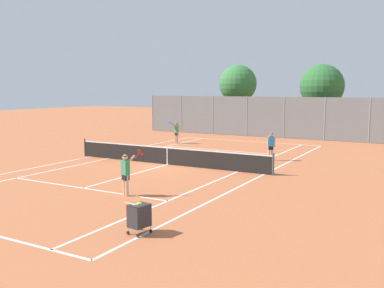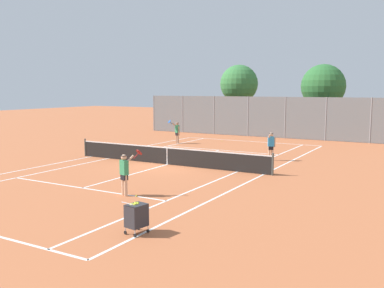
% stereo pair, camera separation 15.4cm
% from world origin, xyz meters
% --- Properties ---
extents(ground_plane, '(120.00, 120.00, 0.00)m').
position_xyz_m(ground_plane, '(0.00, 0.00, 0.00)').
color(ground_plane, '#BC663D').
extents(court_line_markings, '(11.10, 23.90, 0.01)m').
position_xyz_m(court_line_markings, '(0.00, 0.00, 0.00)').
color(court_line_markings, white).
rests_on(court_line_markings, ground).
extents(tennis_net, '(12.00, 0.10, 1.07)m').
position_xyz_m(tennis_net, '(0.00, 0.00, 0.51)').
color(tennis_net, '#474C47').
rests_on(tennis_net, ground).
extents(ball_cart, '(0.58, 0.70, 0.96)m').
position_xyz_m(ball_cart, '(5.35, -9.79, 0.53)').
color(ball_cart, '#2D2D33').
rests_on(ball_cart, ground).
extents(player_near_side, '(0.83, 0.70, 1.77)m').
position_xyz_m(player_near_side, '(2.32, -6.52, 0.93)').
color(player_near_side, '#D8A884').
rests_on(player_near_side, ground).
extents(player_far_left, '(0.87, 0.67, 1.77)m').
position_xyz_m(player_far_left, '(-4.29, 7.94, 0.93)').
color(player_far_left, tan).
rests_on(player_far_left, ground).
extents(player_far_right, '(0.43, 0.57, 1.60)m').
position_xyz_m(player_far_right, '(4.42, 4.06, 0.91)').
color(player_far_right, '#D8A884').
rests_on(player_far_right, ground).
extents(loose_tennis_ball_0, '(0.07, 0.07, 0.07)m').
position_xyz_m(loose_tennis_ball_0, '(-1.93, 10.78, 0.03)').
color(loose_tennis_ball_0, '#D1DB33').
rests_on(loose_tennis_ball_0, ground).
extents(loose_tennis_ball_1, '(0.07, 0.07, 0.07)m').
position_xyz_m(loose_tennis_ball_1, '(2.80, -6.45, 0.03)').
color(loose_tennis_ball_1, '#D1DB33').
rests_on(loose_tennis_ball_1, ground).
extents(back_fence, '(23.19, 0.08, 3.45)m').
position_xyz_m(back_fence, '(0.00, 15.34, 1.72)').
color(back_fence, gray).
rests_on(back_fence, ground).
extents(tree_behind_left, '(3.62, 3.62, 6.38)m').
position_xyz_m(tree_behind_left, '(-4.04, 18.98, 4.48)').
color(tree_behind_left, brown).
rests_on(tree_behind_left, ground).
extents(tree_behind_right, '(3.78, 3.78, 6.21)m').
position_xyz_m(tree_behind_right, '(3.96, 18.82, 4.21)').
color(tree_behind_right, brown).
rests_on(tree_behind_right, ground).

